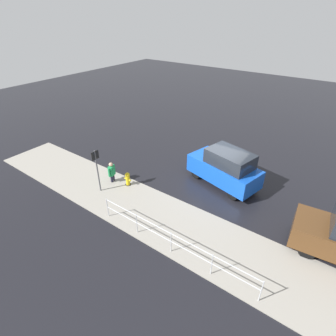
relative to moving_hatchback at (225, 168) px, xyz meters
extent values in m
plane|color=black|center=(0.43, 0.06, -1.03)|extent=(60.00, 60.00, 0.00)
cube|color=gray|center=(0.43, 4.26, -1.01)|extent=(24.00, 3.20, 0.04)
cube|color=blue|center=(0.09, -0.02, -0.23)|extent=(4.19, 2.58, 0.99)
cube|color=#1E232B|center=(-0.22, 0.05, 0.65)|extent=(2.63, 2.01, 0.77)
cylinder|color=black|center=(1.51, 0.36, -0.73)|extent=(0.64, 0.36, 0.60)
cylinder|color=black|center=(1.16, -1.02, -0.73)|extent=(0.64, 0.36, 0.60)
cylinder|color=black|center=(-0.99, 0.98, -0.73)|extent=(0.64, 0.36, 0.60)
cylinder|color=black|center=(-1.34, -0.41, -0.73)|extent=(0.64, 0.36, 0.60)
cylinder|color=black|center=(-4.79, 2.71, -0.73)|extent=(0.62, 0.28, 0.60)
cylinder|color=black|center=(-4.65, 1.25, -0.73)|extent=(0.62, 0.28, 0.60)
cylinder|color=gold|center=(4.14, 3.19, -0.72)|extent=(0.22, 0.22, 0.62)
sphere|color=gold|center=(4.14, 3.19, -0.35)|extent=(0.26, 0.26, 0.26)
cylinder|color=gold|center=(3.98, 3.19, -0.64)|extent=(0.10, 0.09, 0.09)
cylinder|color=gold|center=(4.30, 3.19, -0.64)|extent=(0.10, 0.09, 0.09)
cylinder|color=#2D2D2D|center=(4.14, 3.19, -1.00)|extent=(0.31, 0.31, 0.06)
cube|color=#1E8C4C|center=(5.08, 3.42, -0.30)|extent=(0.32, 0.41, 0.55)
sphere|color=tan|center=(5.08, 3.42, 0.08)|extent=(0.22, 0.22, 0.22)
cylinder|color=#1E1E2D|center=(5.10, 3.34, -0.80)|extent=(0.13, 0.13, 0.45)
cylinder|color=#1E1E2D|center=(5.06, 3.51, -0.80)|extent=(0.13, 0.13, 0.45)
cylinder|color=#1E8C4C|center=(5.14, 3.19, -0.30)|extent=(0.09, 0.09, 0.50)
cylinder|color=#1E8C4C|center=(5.02, 3.66, -0.30)|extent=(0.09, 0.09, 0.50)
cylinder|color=#B7BABF|center=(-3.94, 5.57, -0.50)|extent=(0.04, 0.04, 1.05)
cylinder|color=#B7BABF|center=(-2.17, 5.57, -0.50)|extent=(0.04, 0.04, 1.05)
cylinder|color=#B7BABF|center=(-0.40, 5.57, -0.50)|extent=(0.04, 0.04, 1.05)
cylinder|color=#B7BABF|center=(1.36, 5.57, -0.50)|extent=(0.04, 0.04, 1.05)
cylinder|color=#B7BABF|center=(3.13, 5.57, -0.50)|extent=(0.04, 0.04, 1.05)
cylinder|color=#B7BABF|center=(-0.40, 5.57, -0.03)|extent=(7.07, 0.04, 0.04)
cylinder|color=#B7BABF|center=(-0.40, 5.57, -0.45)|extent=(7.07, 0.04, 0.04)
cylinder|color=#4C4C51|center=(4.97, 4.42, 0.17)|extent=(0.07, 0.07, 2.40)
cube|color=black|center=(4.97, 4.42, 1.12)|extent=(0.04, 0.44, 0.44)
camera|label=1|loc=(-4.49, 11.45, 7.25)|focal=28.00mm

